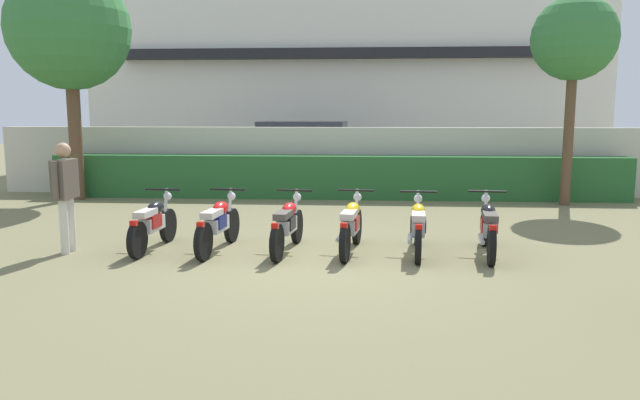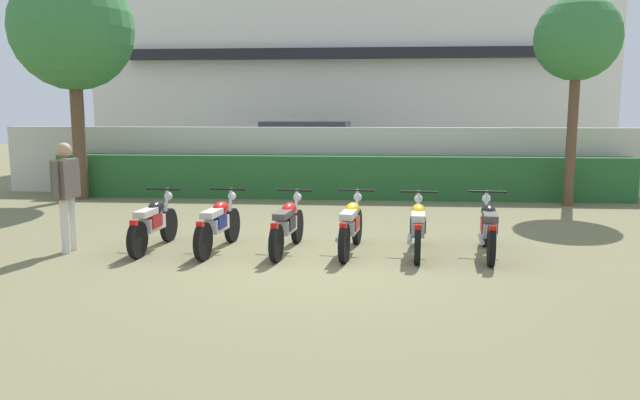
% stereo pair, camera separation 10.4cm
% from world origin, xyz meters
% --- Properties ---
extents(ground, '(60.00, 60.00, 0.00)m').
position_xyz_m(ground, '(0.00, 0.00, 0.00)').
color(ground, olive).
extents(building, '(19.21, 6.50, 8.03)m').
position_xyz_m(building, '(0.00, 16.41, 4.02)').
color(building, white).
rests_on(building, ground).
extents(compound_wall, '(18.25, 0.30, 1.79)m').
position_xyz_m(compound_wall, '(0.00, 7.22, 0.90)').
color(compound_wall, beige).
rests_on(compound_wall, ground).
extents(hedge_row, '(14.60, 0.70, 1.09)m').
position_xyz_m(hedge_row, '(0.00, 6.52, 0.55)').
color(hedge_row, '#28602D').
rests_on(hedge_row, ground).
extents(parked_car, '(4.61, 2.32, 1.89)m').
position_xyz_m(parked_car, '(-1.06, 10.32, 0.94)').
color(parked_car, black).
rests_on(parked_car, ground).
extents(tree_near_inspector, '(2.96, 2.96, 5.69)m').
position_xyz_m(tree_near_inspector, '(-6.50, 5.88, 4.18)').
color(tree_near_inspector, brown).
rests_on(tree_near_inspector, ground).
extents(tree_far_side, '(1.93, 1.93, 4.84)m').
position_xyz_m(tree_far_side, '(5.50, 5.73, 3.82)').
color(tree_far_side, brown).
rests_on(tree_far_side, ground).
extents(motorcycle_in_row_0, '(0.60, 1.79, 0.94)m').
position_xyz_m(motorcycle_in_row_0, '(-2.68, 0.52, 0.44)').
color(motorcycle_in_row_0, black).
rests_on(motorcycle_in_row_0, ground).
extents(motorcycle_in_row_1, '(0.60, 1.90, 0.95)m').
position_xyz_m(motorcycle_in_row_1, '(-1.61, 0.52, 0.44)').
color(motorcycle_in_row_1, black).
rests_on(motorcycle_in_row_1, ground).
extents(motorcycle_in_row_2, '(0.60, 1.91, 0.94)m').
position_xyz_m(motorcycle_in_row_2, '(-0.50, 0.53, 0.44)').
color(motorcycle_in_row_2, black).
rests_on(motorcycle_in_row_2, ground).
extents(motorcycle_in_row_3, '(0.60, 1.89, 0.95)m').
position_xyz_m(motorcycle_in_row_3, '(0.51, 0.56, 0.44)').
color(motorcycle_in_row_3, black).
rests_on(motorcycle_in_row_3, ground).
extents(motorcycle_in_row_4, '(0.60, 1.82, 0.95)m').
position_xyz_m(motorcycle_in_row_4, '(1.55, 0.53, 0.44)').
color(motorcycle_in_row_4, black).
rests_on(motorcycle_in_row_4, ground).
extents(motorcycle_in_row_5, '(0.60, 1.92, 0.95)m').
position_xyz_m(motorcycle_in_row_5, '(2.64, 0.54, 0.44)').
color(motorcycle_in_row_5, black).
rests_on(motorcycle_in_row_5, ground).
extents(inspector_person, '(0.23, 0.69, 1.74)m').
position_xyz_m(inspector_person, '(-3.96, 0.26, 1.04)').
color(inspector_person, silver).
rests_on(inspector_person, ground).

